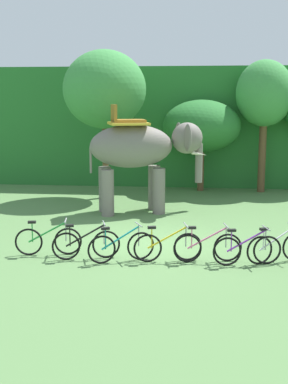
{
  "coord_description": "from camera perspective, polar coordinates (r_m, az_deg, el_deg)",
  "views": [
    {
      "loc": [
        1.2,
        -13.68,
        3.95
      ],
      "look_at": [
        -0.3,
        1.0,
        1.3
      ],
      "focal_mm": 48.38,
      "sensor_mm": 36.0,
      "label": 1
    }
  ],
  "objects": [
    {
      "name": "ground_plane",
      "position": [
        14.29,
        0.8,
        -5.87
      ],
      "size": [
        80.0,
        80.0,
        0.0
      ],
      "primitive_type": "plane",
      "color": "#567F47"
    },
    {
      "name": "bike_purple",
      "position": [
        12.76,
        11.29,
        -6.24
      ],
      "size": [
        1.68,
        0.58,
        0.92
      ],
      "color": "black",
      "rests_on": "ground"
    },
    {
      "name": "bike_pink",
      "position": [
        12.84,
        7.02,
        -6.01
      ],
      "size": [
        1.69,
        0.52,
        0.92
      ],
      "color": "black",
      "rests_on": "ground"
    },
    {
      "name": "bike_white",
      "position": [
        13.13,
        14.48,
        -5.91
      ],
      "size": [
        1.57,
        0.81,
        0.92
      ],
      "color": "black",
      "rests_on": "ground"
    },
    {
      "name": "foliage_hedge",
      "position": [
        26.3,
        3.25,
        7.43
      ],
      "size": [
        36.0,
        6.0,
        5.39
      ],
      "primitive_type": "cube",
      "color": "#28702D",
      "rests_on": "ground"
    },
    {
      "name": "bike_yellow",
      "position": [
        12.8,
        2.62,
        -6.0
      ],
      "size": [
        1.68,
        0.57,
        0.92
      ],
      "color": "black",
      "rests_on": "ground"
    },
    {
      "name": "tree_center_left",
      "position": [
        22.64,
        13.15,
        10.44
      ],
      "size": [
        2.41,
        2.41,
        5.59
      ],
      "color": "brown",
      "rests_on": "ground"
    },
    {
      "name": "bike_black",
      "position": [
        13.06,
        -6.41,
        -5.73
      ],
      "size": [
        1.66,
        0.64,
        0.92
      ],
      "color": "black",
      "rests_on": "ground"
    },
    {
      "name": "elephant",
      "position": [
        18.08,
        -0.34,
        4.63
      ],
      "size": [
        4.24,
        2.65,
        3.78
      ],
      "color": "slate",
      "rests_on": "ground"
    },
    {
      "name": "bike_teal",
      "position": [
        12.78,
        -2.53,
        -6.02
      ],
      "size": [
        1.57,
        0.82,
        0.92
      ],
      "color": "black",
      "rests_on": "ground"
    },
    {
      "name": "tree_right",
      "position": [
        22.56,
        6.36,
        7.2
      ],
      "size": [
        3.36,
        3.36,
        3.94
      ],
      "color": "brown",
      "rests_on": "ground"
    },
    {
      "name": "bike_green",
      "position": [
        13.53,
        -10.52,
        -5.27
      ],
      "size": [
        1.69,
        0.52,
        0.92
      ],
      "color": "black",
      "rests_on": "ground"
    },
    {
      "name": "tree_left",
      "position": [
        20.78,
        -4.37,
        11.17
      ],
      "size": [
        3.28,
        3.28,
        5.87
      ],
      "color": "brown",
      "rests_on": "ground"
    }
  ]
}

